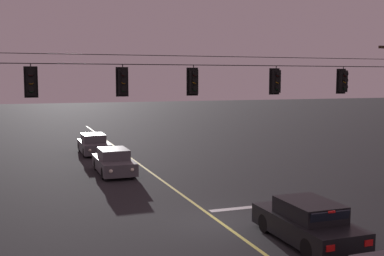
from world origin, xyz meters
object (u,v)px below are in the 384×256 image
object	(u,v)px
car_waiting_near_lane	(307,223)
car_oncoming_lead	(114,162)
traffic_light_centre	(194,82)
car_oncoming_trailing	(94,144)
traffic_light_rightmost	(343,81)
traffic_light_left_inner	(123,82)
traffic_light_right_inner	(276,81)
traffic_light_leftmost	(31,82)

from	to	relation	value
car_waiting_near_lane	car_oncoming_lead	size ratio (longest dim) A/B	0.98
traffic_light_centre	car_oncoming_trailing	distance (m)	16.69
traffic_light_rightmost	car_waiting_near_lane	distance (m)	8.43
car_waiting_near_lane	car_oncoming_trailing	world-z (taller)	same
traffic_light_left_inner	car_waiting_near_lane	size ratio (longest dim) A/B	0.28
car_oncoming_lead	traffic_light_centre	bearing A→B (deg)	-78.36
traffic_light_centre	car_oncoming_lead	bearing A→B (deg)	101.64
traffic_light_rightmost	car_waiting_near_lane	bearing A→B (deg)	-134.85
traffic_light_right_inner	car_waiting_near_lane	world-z (taller)	traffic_light_right_inner
traffic_light_leftmost	traffic_light_left_inner	bearing A→B (deg)	0.00
traffic_light_leftmost	car_waiting_near_lane	world-z (taller)	traffic_light_leftmost
traffic_light_leftmost	traffic_light_left_inner	world-z (taller)	same
traffic_light_right_inner	car_oncoming_trailing	world-z (taller)	traffic_light_right_inner
traffic_light_left_inner	traffic_light_leftmost	bearing A→B (deg)	180.00
traffic_light_rightmost	car_oncoming_trailing	size ratio (longest dim) A/B	0.28
traffic_light_leftmost	traffic_light_right_inner	world-z (taller)	same
traffic_light_right_inner	car_oncoming_lead	bearing A→B (deg)	123.06
traffic_light_left_inner	car_waiting_near_lane	distance (m)	8.39
traffic_light_right_inner	car_oncoming_trailing	size ratio (longest dim) A/B	0.28
car_oncoming_trailing	traffic_light_leftmost	bearing A→B (deg)	-105.36
traffic_light_centre	car_waiting_near_lane	bearing A→B (deg)	-67.41
traffic_light_left_inner	car_waiting_near_lane	world-z (taller)	traffic_light_left_inner
traffic_light_left_inner	car_oncoming_lead	size ratio (longest dim) A/B	0.28
traffic_light_right_inner	car_waiting_near_lane	bearing A→B (deg)	-107.80
traffic_light_leftmost	traffic_light_left_inner	size ratio (longest dim) A/B	1.00
traffic_light_centre	car_oncoming_trailing	world-z (taller)	traffic_light_centre
traffic_light_left_inner	car_oncoming_lead	xyz separation A→B (m)	(1.12, 8.36, -4.53)
traffic_light_rightmost	car_oncoming_trailing	world-z (taller)	traffic_light_rightmost
traffic_light_left_inner	traffic_light_centre	world-z (taller)	same
traffic_light_centre	car_oncoming_lead	distance (m)	9.66
traffic_light_leftmost	car_waiting_near_lane	size ratio (longest dim) A/B	0.28
traffic_light_rightmost	car_oncoming_trailing	bearing A→B (deg)	119.06
traffic_light_rightmost	car_oncoming_trailing	xyz separation A→B (m)	(-8.87, 15.96, -4.53)
car_waiting_near_lane	traffic_light_left_inner	bearing A→B (deg)	134.40
traffic_light_centre	traffic_light_right_inner	size ratio (longest dim) A/B	1.00
car_oncoming_lead	traffic_light_left_inner	bearing A→B (deg)	-97.63
traffic_light_right_inner	traffic_light_rightmost	size ratio (longest dim) A/B	1.00
car_oncoming_trailing	traffic_light_right_inner	bearing A→B (deg)	-71.07
traffic_light_left_inner	traffic_light_centre	xyz separation A→B (m)	(2.84, 0.00, 0.00)
traffic_light_centre	car_oncoming_trailing	bearing A→B (deg)	96.27
traffic_light_right_inner	car_oncoming_lead	distance (m)	10.95
traffic_light_centre	traffic_light_right_inner	world-z (taller)	same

